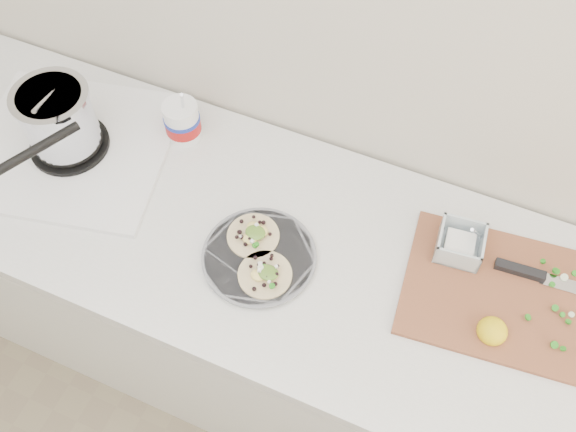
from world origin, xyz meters
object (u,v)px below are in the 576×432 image
at_px(taco_plate, 259,255).
at_px(stove, 63,129).
at_px(tub, 182,119).
at_px(cutboard, 508,289).

bearing_deg(taco_plate, stove, 170.28).
bearing_deg(tub, taco_plate, -37.73).
height_order(stove, cutboard, stove).
bearing_deg(taco_plate, tub, 142.27).
relative_size(tub, cutboard, 0.42).
height_order(taco_plate, tub, tub).
height_order(taco_plate, cutboard, cutboard).
height_order(tub, cutboard, tub).
relative_size(stove, taco_plate, 2.19).
distance_m(taco_plate, tub, 0.43).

